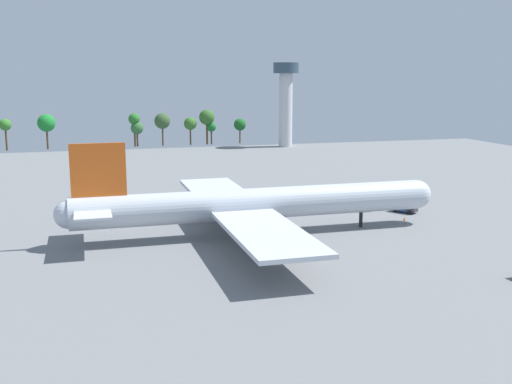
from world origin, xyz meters
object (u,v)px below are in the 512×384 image
Objects in this scene: catering_truck at (340,194)px; safety_cone_nose at (404,219)px; cargo_airplane at (253,204)px; fuel_truck at (405,207)px; control_tower at (286,96)px; baggage_tug at (366,205)px.

catering_truck is 6.24× the size of safety_cone_nose.
cargo_airplane is 15.83× the size of catering_truck.
catering_truck is (-7.42, 17.90, -0.06)m from fuel_truck.
catering_truck reaches higher than safety_cone_nose.
control_tower reaches higher than safety_cone_nose.
control_tower reaches higher than catering_truck.
cargo_airplane is 33.44m from safety_cone_nose.
baggage_tug is 6.96× the size of safety_cone_nose.
cargo_airplane is at bearing -165.90° from fuel_truck.
fuel_truck is 0.17× the size of control_tower.
safety_cone_nose is at bearing -81.48° from catering_truck.
fuel_truck is (36.65, 9.20, -4.65)m from cargo_airplane.
baggage_tug reaches higher than fuel_truck.
control_tower is (15.12, 125.82, 19.65)m from fuel_truck.
baggage_tug is at bearing 105.39° from safety_cone_nose.
safety_cone_nose is 0.02× the size of control_tower.
safety_cone_nose is at bearing 4.46° from cargo_airplane.
safety_cone_nose is (-3.75, -6.64, -0.76)m from fuel_truck.
catering_truck is 0.13× the size of control_tower.
catering_truck is at bearing 42.84° from cargo_airplane.
baggage_tug is 0.15× the size of control_tower.
catering_truck is at bearing -101.80° from control_tower.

